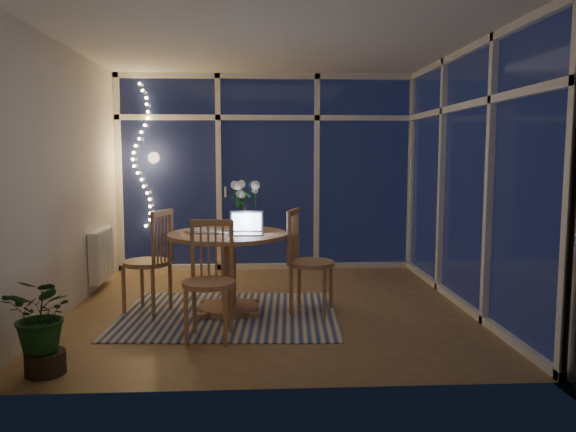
{
  "coord_description": "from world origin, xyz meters",
  "views": [
    {
      "loc": [
        -0.14,
        -5.57,
        1.55
      ],
      "look_at": [
        0.18,
        0.25,
        0.91
      ],
      "focal_mm": 35.0,
      "sensor_mm": 36.0,
      "label": 1
    }
  ],
  "objects_px": {
    "chair_front": "(209,280)",
    "flower_vase": "(246,219)",
    "dining_table": "(229,273)",
    "chair_right": "(311,261)",
    "laptop": "(246,222)",
    "chair_left": "(147,260)",
    "potted_plant": "(43,322)"
  },
  "relations": [
    {
      "from": "laptop",
      "to": "potted_plant",
      "type": "height_order",
      "value": "laptop"
    },
    {
      "from": "chair_right",
      "to": "potted_plant",
      "type": "xyz_separation_m",
      "value": [
        -2.03,
        -1.45,
        -0.14
      ]
    },
    {
      "from": "dining_table",
      "to": "laptop",
      "type": "bearing_deg",
      "value": -35.47
    },
    {
      "from": "dining_table",
      "to": "chair_right",
      "type": "relative_size",
      "value": 1.12
    },
    {
      "from": "chair_right",
      "to": "chair_front",
      "type": "bearing_deg",
      "value": 147.5
    },
    {
      "from": "dining_table",
      "to": "chair_front",
      "type": "height_order",
      "value": "chair_front"
    },
    {
      "from": "laptop",
      "to": "flower_vase",
      "type": "xyz_separation_m",
      "value": [
        -0.01,
        0.41,
        -0.01
      ]
    },
    {
      "from": "chair_right",
      "to": "flower_vase",
      "type": "distance_m",
      "value": 0.82
    },
    {
      "from": "dining_table",
      "to": "chair_left",
      "type": "height_order",
      "value": "chair_left"
    },
    {
      "from": "dining_table",
      "to": "flower_vase",
      "type": "relative_size",
      "value": 5.52
    },
    {
      "from": "laptop",
      "to": "chair_left",
      "type": "bearing_deg",
      "value": 169.25
    },
    {
      "from": "dining_table",
      "to": "flower_vase",
      "type": "distance_m",
      "value": 0.6
    },
    {
      "from": "chair_front",
      "to": "flower_vase",
      "type": "distance_m",
      "value": 1.2
    },
    {
      "from": "dining_table",
      "to": "chair_left",
      "type": "xyz_separation_m",
      "value": [
        -0.81,
        0.09,
        0.12
      ]
    },
    {
      "from": "chair_left",
      "to": "potted_plant",
      "type": "relative_size",
      "value": 1.35
    },
    {
      "from": "dining_table",
      "to": "chair_front",
      "type": "relative_size",
      "value": 1.15
    },
    {
      "from": "dining_table",
      "to": "flower_vase",
      "type": "bearing_deg",
      "value": 60.35
    },
    {
      "from": "chair_left",
      "to": "chair_front",
      "type": "distance_m",
      "value": 1.12
    },
    {
      "from": "dining_table",
      "to": "potted_plant",
      "type": "distance_m",
      "value": 1.92
    },
    {
      "from": "dining_table",
      "to": "laptop",
      "type": "distance_m",
      "value": 0.56
    },
    {
      "from": "flower_vase",
      "to": "potted_plant",
      "type": "height_order",
      "value": "flower_vase"
    },
    {
      "from": "chair_left",
      "to": "chair_right",
      "type": "distance_m",
      "value": 1.62
    },
    {
      "from": "chair_left",
      "to": "chair_right",
      "type": "xyz_separation_m",
      "value": [
        1.61,
        -0.13,
        0.0
      ]
    },
    {
      "from": "potted_plant",
      "to": "dining_table",
      "type": "bearing_deg",
      "value": 50.6
    },
    {
      "from": "chair_right",
      "to": "potted_plant",
      "type": "height_order",
      "value": "chair_right"
    },
    {
      "from": "chair_front",
      "to": "chair_left",
      "type": "bearing_deg",
      "value": 132.83
    },
    {
      "from": "laptop",
      "to": "potted_plant",
      "type": "relative_size",
      "value": 0.42
    },
    {
      "from": "chair_left",
      "to": "flower_vase",
      "type": "relative_size",
      "value": 4.89
    },
    {
      "from": "dining_table",
      "to": "chair_left",
      "type": "distance_m",
      "value": 0.82
    },
    {
      "from": "dining_table",
      "to": "chair_front",
      "type": "distance_m",
      "value": 0.82
    },
    {
      "from": "laptop",
      "to": "potted_plant",
      "type": "bearing_deg",
      "value": -134.23
    },
    {
      "from": "chair_left",
      "to": "laptop",
      "type": "bearing_deg",
      "value": 98.61
    }
  ]
}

